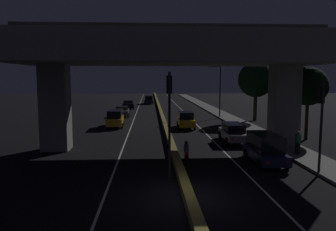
% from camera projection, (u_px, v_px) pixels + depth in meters
% --- Properties ---
extents(ground_plane, '(200.00, 200.00, 0.00)m').
position_uv_depth(ground_plane, '(187.00, 197.00, 14.84)').
color(ground_plane, black).
extents(lane_line_left_inner, '(0.12, 126.00, 0.00)m').
position_uv_depth(lane_line_left_inner, '(136.00, 114.00, 49.35)').
color(lane_line_left_inner, beige).
rests_on(lane_line_left_inner, ground_plane).
extents(lane_line_right_inner, '(0.12, 126.00, 0.00)m').
position_uv_depth(lane_line_right_inner, '(186.00, 114.00, 49.77)').
color(lane_line_right_inner, beige).
rests_on(lane_line_right_inner, ground_plane).
extents(median_divider, '(0.46, 126.00, 0.43)m').
position_uv_depth(median_divider, '(161.00, 112.00, 49.54)').
color(median_divider, olive).
rests_on(median_divider, ground_plane).
extents(sidewalk_right, '(2.50, 126.00, 0.17)m').
position_uv_depth(sidewalk_right, '(230.00, 118.00, 43.10)').
color(sidewalk_right, slate).
rests_on(sidewalk_right, ground_plane).
extents(elevated_overpass, '(23.40, 9.10, 9.36)m').
position_uv_depth(elevated_overpass, '(172.00, 55.00, 24.30)').
color(elevated_overpass, gray).
rests_on(elevated_overpass, ground_plane).
extents(traffic_light_left_of_median, '(0.30, 0.49, 5.70)m').
position_uv_depth(traffic_light_left_of_median, '(169.00, 107.00, 17.38)').
color(traffic_light_left_of_median, black).
rests_on(traffic_light_left_of_median, ground_plane).
extents(traffic_light_right_of_median, '(0.30, 0.49, 5.13)m').
position_uv_depth(traffic_light_right_of_median, '(321.00, 112.00, 17.89)').
color(traffic_light_right_of_median, black).
rests_on(traffic_light_right_of_median, ground_plane).
extents(street_lamp, '(2.06, 0.32, 7.02)m').
position_uv_depth(street_lamp, '(218.00, 87.00, 43.97)').
color(street_lamp, '#2D2D30').
rests_on(street_lamp, ground_plane).
extents(car_dark_blue_lead, '(1.91, 4.35, 1.87)m').
position_uv_depth(car_dark_blue_lead, '(265.00, 148.00, 20.63)').
color(car_dark_blue_lead, '#141938').
rests_on(car_dark_blue_lead, ground_plane).
extents(car_silver_second, '(1.95, 4.67, 1.58)m').
position_uv_depth(car_silver_second, '(233.00, 132.00, 27.55)').
color(car_silver_second, gray).
rests_on(car_silver_second, ground_plane).
extents(car_taxi_yellow_third, '(1.87, 4.00, 1.76)m').
position_uv_depth(car_taxi_yellow_third, '(186.00, 120.00, 35.21)').
color(car_taxi_yellow_third, gold).
rests_on(car_taxi_yellow_third, ground_plane).
extents(car_taxi_yellow_lead_oncoming, '(1.92, 4.42, 1.88)m').
position_uv_depth(car_taxi_yellow_lead_oncoming, '(115.00, 118.00, 36.07)').
color(car_taxi_yellow_lead_oncoming, gold).
rests_on(car_taxi_yellow_lead_oncoming, ground_plane).
extents(car_grey_second_oncoming, '(2.10, 4.21, 1.44)m').
position_uv_depth(car_grey_second_oncoming, '(122.00, 111.00, 45.68)').
color(car_grey_second_oncoming, '#515459').
rests_on(car_grey_second_oncoming, ground_plane).
extents(car_black_third_oncoming, '(2.07, 4.43, 1.46)m').
position_uv_depth(car_black_third_oncoming, '(128.00, 104.00, 57.86)').
color(car_black_third_oncoming, black).
rests_on(car_black_third_oncoming, ground_plane).
extents(car_dark_blue_fourth_oncoming, '(1.93, 4.16, 1.71)m').
position_uv_depth(car_dark_blue_fourth_oncoming, '(149.00, 99.00, 68.59)').
color(car_dark_blue_fourth_oncoming, '#141938').
rests_on(car_dark_blue_fourth_oncoming, ground_plane).
extents(motorcycle_red_filtering_near, '(0.33, 1.96, 1.38)m').
position_uv_depth(motorcycle_red_filtering_near, '(186.00, 153.00, 20.90)').
color(motorcycle_red_filtering_near, black).
rests_on(motorcycle_red_filtering_near, ground_plane).
extents(pedestrian_on_sidewalk, '(0.40, 0.40, 1.59)m').
position_uv_depth(pedestrian_on_sidewalk, '(298.00, 143.00, 22.52)').
color(pedestrian_on_sidewalk, black).
rests_on(pedestrian_on_sidewalk, sidewalk_right).
extents(roadside_tree_kerbside_near, '(3.34, 3.34, 6.34)m').
position_uv_depth(roadside_tree_kerbside_near, '(308.00, 86.00, 28.19)').
color(roadside_tree_kerbside_near, '#2D2116').
rests_on(roadside_tree_kerbside_near, ground_plane).
extents(roadside_tree_kerbside_mid, '(4.46, 4.46, 7.43)m').
position_uv_depth(roadside_tree_kerbside_mid, '(256.00, 80.00, 41.02)').
color(roadside_tree_kerbside_mid, '#38281C').
rests_on(roadside_tree_kerbside_mid, ground_plane).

